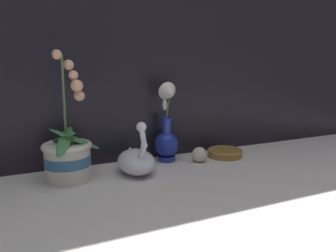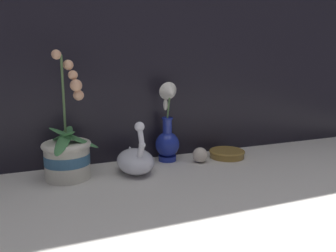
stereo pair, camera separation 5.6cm
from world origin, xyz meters
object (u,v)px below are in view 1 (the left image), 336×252
Objects in this scene: swan_figurine at (136,160)px; blue_vase at (167,134)px; glass_sphere at (199,154)px; orchid_potted_plant at (68,155)px; amber_dish at (225,152)px.

swan_figurine is 0.64× the size of blue_vase.
glass_sphere is (0.27, 0.03, -0.02)m from swan_figurine.
blue_vase is (0.16, 0.09, 0.06)m from swan_figurine.
orchid_potted_plant is at bearing 172.55° from swan_figurine.
orchid_potted_plant reaches higher than swan_figurine.
orchid_potted_plant reaches higher than glass_sphere.
glass_sphere reaches higher than amber_dish.
amber_dish is at bearing -9.70° from blue_vase.
orchid_potted_plant is 2.12× the size of swan_figurine.
swan_figurine is 0.41m from amber_dish.
blue_vase reaches higher than glass_sphere.
blue_vase is (0.39, 0.06, 0.02)m from orchid_potted_plant.
glass_sphere is at bearing -170.98° from amber_dish.
blue_vase is at bearing 170.30° from amber_dish.
blue_vase is 0.15m from glass_sphere.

